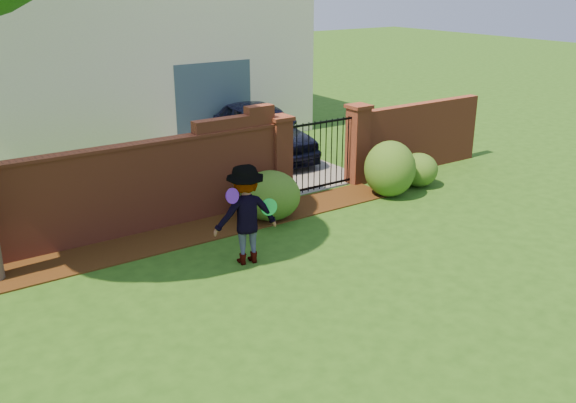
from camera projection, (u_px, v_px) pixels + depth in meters
ground at (295, 303)px, 9.50m from camera, size 80.00×80.00×0.01m
mulch_bed at (149, 244)px, 11.58m from camera, size 11.10×1.08×0.03m
brick_wall at (74, 198)px, 11.22m from camera, size 8.70×0.31×2.16m
brick_wall_return at (418, 137)px, 15.83m from camera, size 4.00×0.25×1.70m
pillar_left at (280, 158)px, 13.56m from camera, size 0.50×0.50×1.88m
pillar_right at (358, 144)px, 14.73m from camera, size 0.50×0.50×1.88m
iron_gate at (320, 155)px, 14.18m from camera, size 1.78×0.03×1.60m
driveway at (233, 153)px, 17.57m from camera, size 3.20×8.00×0.01m
house at (87, 31)px, 18.28m from camera, size 12.40×6.40×6.30m
car at (265, 132)px, 16.83m from camera, size 2.15×4.45×1.47m
shrub_left at (270, 196)px, 12.64m from camera, size 1.22×1.22×1.00m
shrub_middle at (390, 169)px, 13.96m from camera, size 1.14×1.14×1.26m
shrub_right at (419, 170)px, 14.69m from camera, size 0.89×0.89×0.79m
man at (246, 215)px, 10.57m from camera, size 1.23×0.85×1.74m
frisbee_purple at (232, 196)px, 10.13m from camera, size 0.27×0.12×0.26m
frisbee_green at (269, 207)px, 10.63m from camera, size 0.30×0.13×0.30m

